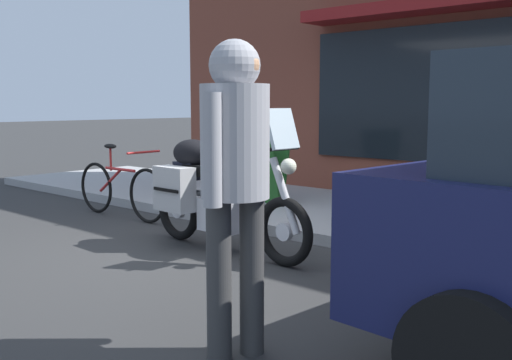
{
  "coord_description": "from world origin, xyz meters",
  "views": [
    {
      "loc": [
        4.28,
        -3.66,
        1.43
      ],
      "look_at": [
        0.53,
        0.54,
        0.7
      ],
      "focal_mm": 41.62,
      "sensor_mm": 36.0,
      "label": 1
    }
  ],
  "objects_px": {
    "pedestrian_walking": "(235,161)",
    "sandwich_board_sign": "(265,169)",
    "parked_bicycle": "(120,189)",
    "touring_motorcycle": "(215,190)"
  },
  "relations": [
    {
      "from": "pedestrian_walking",
      "to": "sandwich_board_sign",
      "type": "height_order",
      "value": "pedestrian_walking"
    },
    {
      "from": "parked_bicycle",
      "to": "pedestrian_walking",
      "type": "xyz_separation_m",
      "value": [
        3.93,
        -2.01,
        0.75
      ]
    },
    {
      "from": "touring_motorcycle",
      "to": "parked_bicycle",
      "type": "bearing_deg",
      "value": 169.86
    },
    {
      "from": "sandwich_board_sign",
      "to": "touring_motorcycle",
      "type": "bearing_deg",
      "value": -62.27
    },
    {
      "from": "parked_bicycle",
      "to": "sandwich_board_sign",
      "type": "distance_m",
      "value": 1.89
    },
    {
      "from": "touring_motorcycle",
      "to": "parked_bicycle",
      "type": "relative_size",
      "value": 1.23
    },
    {
      "from": "touring_motorcycle",
      "to": "sandwich_board_sign",
      "type": "xyz_separation_m",
      "value": [
        -1.01,
        1.92,
        -0.04
      ]
    },
    {
      "from": "pedestrian_walking",
      "to": "parked_bicycle",
      "type": "bearing_deg",
      "value": 152.91
    },
    {
      "from": "pedestrian_walking",
      "to": "sandwich_board_sign",
      "type": "relative_size",
      "value": 2.02
    },
    {
      "from": "pedestrian_walking",
      "to": "sandwich_board_sign",
      "type": "bearing_deg",
      "value": 128.79
    }
  ]
}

